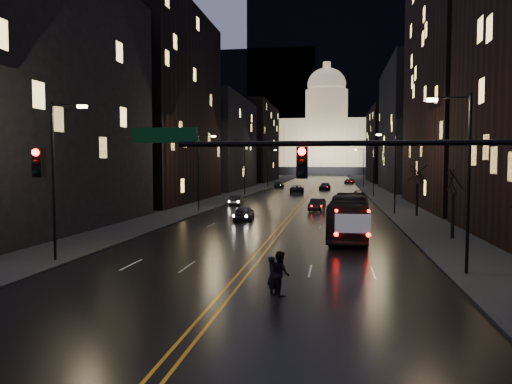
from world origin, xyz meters
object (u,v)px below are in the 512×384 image
at_px(pedestrian_a, 272,276).
at_px(pedestrian_b, 280,273).
at_px(oncoming_car_a, 244,213).
at_px(traffic_signal, 381,179).
at_px(bus, 350,216).
at_px(oncoming_car_b, 237,200).
at_px(receding_car_a, 317,205).

bearing_deg(pedestrian_a, pedestrian_b, -111.30).
bearing_deg(pedestrian_a, oncoming_car_a, -8.45).
height_order(traffic_signal, pedestrian_b, traffic_signal).
xyz_separation_m(bus, oncoming_car_b, (-13.95, 26.96, -0.93)).
relative_size(oncoming_car_b, receding_car_a, 0.96).
distance_m(oncoming_car_a, pedestrian_b, 27.54).
height_order(oncoming_car_a, receding_car_a, oncoming_car_a).
bearing_deg(bus, pedestrian_a, -99.11).
relative_size(oncoming_car_b, pedestrian_b, 2.21).
distance_m(oncoming_car_a, receding_car_a, 13.31).
distance_m(bus, receding_car_a, 21.46).
bearing_deg(oncoming_car_b, pedestrian_a, 100.90).
height_order(pedestrian_a, pedestrian_b, pedestrian_b).
xyz_separation_m(oncoming_car_a, pedestrian_b, (6.44, -26.78, 0.20)).
distance_m(bus, oncoming_car_b, 30.37).
distance_m(receding_car_a, pedestrian_a, 38.30).
distance_m(traffic_signal, bus, 22.37).
relative_size(bus, pedestrian_b, 6.10).
relative_size(receding_car_a, pedestrian_b, 2.29).
bearing_deg(receding_car_a, traffic_signal, -78.42).
bearing_deg(pedestrian_a, receding_car_a, -22.14).
distance_m(bus, pedestrian_a, 17.50).
distance_m(traffic_signal, pedestrian_b, 7.45).
relative_size(bus, oncoming_car_a, 2.62).
bearing_deg(pedestrian_b, pedestrian_a, 62.06).
xyz_separation_m(receding_car_a, pedestrian_a, (-0.56, -38.30, 0.11)).
bearing_deg(bus, receding_car_a, 101.56).
distance_m(traffic_signal, receding_car_a, 43.66).
bearing_deg(bus, pedestrian_b, -98.03).
bearing_deg(receding_car_a, pedestrian_a, -83.76).
relative_size(pedestrian_a, pedestrian_b, 0.87).
xyz_separation_m(oncoming_car_b, pedestrian_b, (10.59, -44.05, 0.26)).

